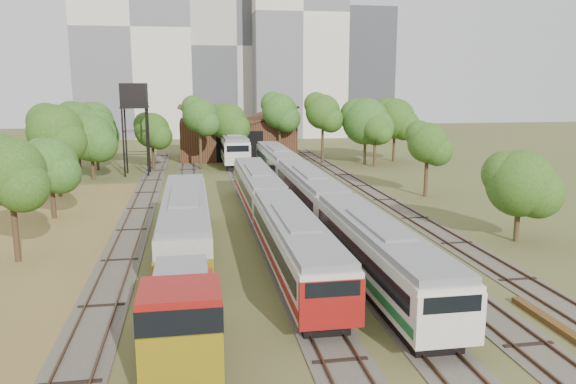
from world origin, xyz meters
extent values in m
plane|color=#475123|center=(0.00, 0.00, 0.00)|extent=(240.00, 240.00, 0.00)
cube|color=brown|center=(-18.00, 8.00, 0.02)|extent=(14.00, 60.00, 0.04)
cube|color=#4C473D|center=(-12.00, 25.00, 0.03)|extent=(2.60, 80.00, 0.06)
cube|color=#472D1E|center=(-12.72, 25.00, 0.12)|extent=(0.08, 80.00, 0.14)
cube|color=#472D1E|center=(-11.28, 25.00, 0.12)|extent=(0.08, 80.00, 0.14)
cube|color=#4C473D|center=(-8.00, 25.00, 0.03)|extent=(2.60, 80.00, 0.06)
cube|color=#472D1E|center=(-8.72, 25.00, 0.12)|extent=(0.08, 80.00, 0.14)
cube|color=#472D1E|center=(-7.28, 25.00, 0.12)|extent=(0.08, 80.00, 0.14)
cube|color=#4C473D|center=(-2.00, 25.00, 0.03)|extent=(2.60, 80.00, 0.06)
cube|color=#472D1E|center=(-2.72, 25.00, 0.12)|extent=(0.08, 80.00, 0.14)
cube|color=#472D1E|center=(-1.28, 25.00, 0.12)|extent=(0.08, 80.00, 0.14)
cube|color=#4C473D|center=(2.00, 25.00, 0.03)|extent=(2.60, 80.00, 0.06)
cube|color=#472D1E|center=(1.28, 25.00, 0.12)|extent=(0.08, 80.00, 0.14)
cube|color=#472D1E|center=(2.72, 25.00, 0.12)|extent=(0.08, 80.00, 0.14)
cube|color=#4C473D|center=(6.00, 25.00, 0.03)|extent=(2.60, 80.00, 0.06)
cube|color=#472D1E|center=(5.28, 25.00, 0.12)|extent=(0.08, 80.00, 0.14)
cube|color=#472D1E|center=(6.72, 25.00, 0.12)|extent=(0.08, 80.00, 0.14)
cube|color=#4C473D|center=(10.00, 25.00, 0.03)|extent=(2.60, 80.00, 0.06)
cube|color=#472D1E|center=(9.28, 25.00, 0.12)|extent=(0.08, 80.00, 0.14)
cube|color=#472D1E|center=(10.72, 25.00, 0.12)|extent=(0.08, 80.00, 0.14)
cube|color=black|center=(-2.00, 5.80, 0.37)|extent=(2.05, 15.64, 0.74)
cube|color=beige|center=(-2.00, 5.80, 1.91)|extent=(2.70, 17.00, 2.33)
cube|color=black|center=(-2.00, 5.80, 2.19)|extent=(2.76, 15.64, 0.79)
cube|color=slate|center=(-2.00, 5.80, 3.24)|extent=(2.48, 16.66, 0.34)
cube|color=maroon|center=(-2.00, 5.80, 1.26)|extent=(2.76, 16.66, 0.42)
cube|color=maroon|center=(-2.00, -2.65, 1.79)|extent=(2.74, 0.25, 2.10)
cube|color=black|center=(-2.00, 23.30, 0.37)|extent=(2.05, 15.64, 0.74)
cube|color=beige|center=(-2.00, 23.30, 1.91)|extent=(2.70, 17.00, 2.33)
cube|color=black|center=(-2.00, 23.30, 2.19)|extent=(2.76, 15.64, 0.79)
cube|color=slate|center=(-2.00, 23.30, 3.24)|extent=(2.48, 16.66, 0.34)
cube|color=maroon|center=(-2.00, 23.30, 1.26)|extent=(2.76, 16.66, 0.42)
cube|color=black|center=(2.00, 3.42, 0.38)|extent=(2.08, 15.64, 0.76)
cube|color=beige|center=(2.00, 3.42, 1.94)|extent=(2.74, 17.00, 2.36)
cube|color=black|center=(2.00, 3.42, 2.22)|extent=(2.80, 15.64, 0.80)
cube|color=slate|center=(2.00, 3.42, 3.29)|extent=(2.52, 16.66, 0.34)
cube|color=#175D2B|center=(2.00, 3.42, 1.27)|extent=(2.80, 16.66, 0.42)
cube|color=beige|center=(2.00, -5.03, 1.82)|extent=(2.78, 0.25, 2.12)
cube|color=black|center=(2.00, 20.92, 0.38)|extent=(2.08, 15.64, 0.76)
cube|color=beige|center=(2.00, 20.92, 1.94)|extent=(2.74, 17.00, 2.36)
cube|color=black|center=(2.00, 20.92, 2.22)|extent=(2.80, 15.64, 0.80)
cube|color=slate|center=(2.00, 20.92, 3.29)|extent=(2.52, 16.66, 0.34)
cube|color=#175D2B|center=(2.00, 20.92, 1.27)|extent=(2.80, 16.66, 0.42)
cube|color=black|center=(2.00, 38.42, 0.38)|extent=(2.08, 15.64, 0.76)
cube|color=beige|center=(2.00, 38.42, 1.94)|extent=(2.74, 17.00, 2.36)
cube|color=black|center=(2.00, 38.42, 2.22)|extent=(2.80, 15.64, 0.80)
cube|color=slate|center=(2.00, 38.42, 3.29)|extent=(2.52, 16.66, 0.34)
cube|color=#175D2B|center=(2.00, 38.42, 1.27)|extent=(2.80, 16.66, 0.42)
cube|color=black|center=(-2.00, 51.73, 0.44)|extent=(2.40, 14.72, 0.87)
cube|color=beige|center=(-2.00, 51.73, 2.23)|extent=(3.16, 16.00, 2.72)
cube|color=black|center=(-2.00, 51.73, 2.56)|extent=(3.22, 14.72, 0.93)
cube|color=slate|center=(-2.00, 51.73, 3.79)|extent=(2.91, 15.68, 0.39)
cube|color=#175D2B|center=(-2.00, 51.73, 1.47)|extent=(3.22, 15.68, 0.49)
cube|color=beige|center=(-2.00, 43.78, 2.10)|extent=(3.20, 0.25, 2.45)
cube|color=black|center=(-8.00, -2.30, 0.47)|extent=(2.29, 7.20, 0.93)
cube|color=maroon|center=(-8.00, -1.50, 1.71)|extent=(2.60, 4.40, 1.56)
cube|color=maroon|center=(-8.00, -4.90, 2.34)|extent=(2.80, 2.70, 2.80)
cube|color=black|center=(-8.00, -4.90, 3.01)|extent=(2.86, 2.75, 0.93)
cube|color=gold|center=(-8.00, -6.25, 1.66)|extent=(2.80, 0.20, 1.87)
cube|color=gold|center=(-8.00, 1.65, 1.66)|extent=(2.80, 0.20, 1.87)
cube|color=slate|center=(-8.00, -2.30, 3.43)|extent=(2.08, 3.60, 0.21)
cube|color=black|center=(-8.00, 11.70, 0.40)|extent=(2.18, 16.56, 0.79)
cube|color=gray|center=(-8.00, 11.70, 2.04)|extent=(2.88, 18.00, 2.48)
cube|color=black|center=(-8.00, 11.70, 2.33)|extent=(2.94, 16.56, 0.84)
cube|color=slate|center=(-8.00, 11.70, 3.45)|extent=(2.65, 17.64, 0.36)
cylinder|color=black|center=(-15.17, 42.86, 3.92)|extent=(0.20, 0.20, 7.83)
cylinder|color=black|center=(-12.53, 42.86, 3.92)|extent=(0.20, 0.20, 7.83)
cylinder|color=black|center=(-15.17, 45.51, 3.92)|extent=(0.20, 0.20, 7.83)
cylinder|color=black|center=(-12.53, 45.51, 3.92)|extent=(0.20, 0.20, 7.83)
cube|color=black|center=(-13.85, 44.19, 7.93)|extent=(3.08, 3.08, 0.20)
cube|color=black|center=(-13.85, 44.19, 9.35)|extent=(2.94, 2.94, 2.64)
cube|color=brown|center=(8.20, -3.58, 0.13)|extent=(0.50, 7.97, 0.26)
cube|color=#371B14|center=(-1.00, 58.00, 2.75)|extent=(16.00, 11.00, 5.50)
cube|color=#371B14|center=(-5.00, 58.00, 6.10)|extent=(8.45, 11.55, 2.96)
cube|color=#371B14|center=(3.00, 58.00, 6.10)|extent=(8.45, 11.55, 2.96)
cube|color=black|center=(-1.00, 52.55, 2.20)|extent=(6.40, 0.15, 4.12)
cylinder|color=#382616|center=(-18.04, 11.31, 2.17)|extent=(0.36, 0.36, 4.34)
sphere|color=#264713|center=(-18.04, 11.31, 5.53)|extent=(4.09, 4.09, 4.09)
cylinder|color=#382616|center=(-18.45, 22.58, 1.71)|extent=(0.36, 0.36, 3.42)
sphere|color=#264713|center=(-18.45, 22.58, 4.35)|extent=(4.24, 4.24, 4.24)
cylinder|color=#382616|center=(-19.97, 31.85, 2.43)|extent=(0.36, 0.36, 4.87)
sphere|color=#264713|center=(-19.97, 31.85, 6.20)|extent=(5.12, 5.12, 5.12)
cylinder|color=#382616|center=(-18.43, 41.29, 1.84)|extent=(0.36, 0.36, 3.69)
sphere|color=#264713|center=(-18.43, 41.29, 4.69)|extent=(5.19, 5.19, 5.19)
cylinder|color=#382616|center=(-21.70, 51.19, 2.31)|extent=(0.36, 0.36, 4.62)
sphere|color=#264713|center=(-21.70, 51.19, 5.89)|extent=(4.97, 4.97, 4.97)
cylinder|color=#382616|center=(-21.09, 60.87, 2.14)|extent=(0.36, 0.36, 4.28)
sphere|color=#264713|center=(-21.09, 60.87, 5.44)|extent=(5.24, 5.24, 5.24)
cylinder|color=#382616|center=(-19.08, 48.62, 2.00)|extent=(0.36, 0.36, 4.00)
sphere|color=#264713|center=(-19.08, 48.62, 5.09)|extent=(5.07, 5.07, 5.07)
cylinder|color=#382616|center=(-12.24, 47.76, 1.94)|extent=(0.36, 0.36, 3.88)
sphere|color=#264713|center=(-12.24, 47.76, 4.93)|extent=(4.33, 4.33, 4.33)
cylinder|color=#382616|center=(-6.38, 47.43, 2.65)|extent=(0.36, 0.36, 5.30)
sphere|color=#264713|center=(-6.38, 47.43, 6.74)|extent=(4.26, 4.26, 4.26)
cylinder|color=#382616|center=(-2.53, 52.10, 2.19)|extent=(0.36, 0.36, 4.37)
sphere|color=#264713|center=(-2.53, 52.10, 5.57)|extent=(5.01, 5.01, 5.01)
cylinder|color=#382616|center=(4.36, 51.79, 2.72)|extent=(0.36, 0.36, 5.44)
sphere|color=#264713|center=(4.36, 51.79, 6.92)|extent=(4.75, 4.75, 4.75)
cylinder|color=#382616|center=(9.82, 49.52, 2.72)|extent=(0.36, 0.36, 5.44)
sphere|color=#264713|center=(9.82, 49.52, 6.93)|extent=(4.61, 4.61, 4.61)
cylinder|color=#382616|center=(15.26, 47.95, 2.25)|extent=(0.36, 0.36, 4.50)
sphere|color=#264713|center=(15.26, 47.95, 5.72)|extent=(6.14, 6.14, 6.14)
cylinder|color=#382616|center=(20.16, 50.27, 2.31)|extent=(0.36, 0.36, 4.62)
sphere|color=#264713|center=(20.16, 50.27, 5.88)|extent=(5.54, 5.54, 5.54)
cylinder|color=#382616|center=(14.27, 10.37, 1.58)|extent=(0.36, 0.36, 3.16)
sphere|color=#264713|center=(14.27, 10.37, 4.03)|extent=(4.52, 4.52, 4.52)
cylinder|color=#382616|center=(14.46, 26.10, 2.03)|extent=(0.36, 0.36, 4.05)
sphere|color=#264713|center=(14.46, 26.10, 5.16)|extent=(3.80, 3.80, 3.80)
cylinder|color=#382616|center=(15.90, 45.83, 1.98)|extent=(0.36, 0.36, 3.95)
sphere|color=#264713|center=(15.90, 45.83, 5.03)|extent=(3.62, 3.62, 3.62)
cube|color=beige|center=(-18.00, 95.00, 21.00)|extent=(22.00, 16.00, 42.00)
cube|color=#AEA99E|center=(2.00, 100.00, 18.00)|extent=(20.00, 18.00, 36.00)
cube|color=beige|center=(14.00, 92.00, 24.00)|extent=(18.00, 16.00, 48.00)
cube|color=#393B40|center=(34.00, 110.00, 14.00)|extent=(12.00, 12.00, 28.00)
camera|label=1|loc=(-7.41, -23.58, 10.64)|focal=35.00mm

